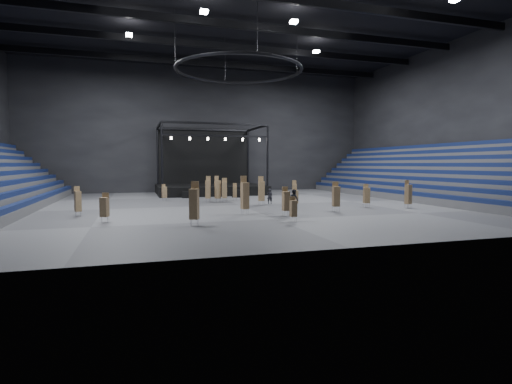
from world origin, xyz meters
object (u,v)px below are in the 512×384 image
object	(u,v)px
chair_stack_3	(235,191)
chair_stack_8	(293,208)
chair_stack_1	(366,195)
chair_stack_11	(194,203)
flight_case_right	(238,194)
chair_stack_0	(218,189)
chair_stack_7	(105,207)
chair_stack_6	(408,194)
flight_case_left	(187,195)
chair_stack_5	(336,196)
chair_stack_10	(295,197)
man_center	(270,196)
chair_stack_4	(286,200)
chair_stack_12	(224,190)
stage	(209,183)
flight_case_mid	(240,194)
chair_stack_15	(78,201)
chair_stack_2	(245,195)
crew_member	(294,199)
chair_stack_14	(261,191)
chair_stack_13	(164,192)
chair_stack_16	(208,189)
chair_stack_9	(294,191)

from	to	relation	value
chair_stack_3	chair_stack_8	size ratio (longest dim) A/B	1.10
chair_stack_1	chair_stack_11	distance (m)	18.05
flight_case_right	chair_stack_8	bearing A→B (deg)	-93.72
chair_stack_11	chair_stack_0	bearing A→B (deg)	98.01
chair_stack_7	chair_stack_6	bearing A→B (deg)	26.09
flight_case_left	chair_stack_0	size ratio (longest dim) A/B	0.43
chair_stack_5	chair_stack_10	xyz separation A→B (m)	(-1.95, 4.19, -0.34)
flight_case_right	man_center	xyz separation A→B (m)	(1.18, -8.44, 0.32)
chair_stack_0	chair_stack_4	xyz separation A→B (m)	(2.83, -12.43, -0.20)
chair_stack_5	chair_stack_3	bearing A→B (deg)	124.25
flight_case_left	chair_stack_0	xyz separation A→B (m)	(2.38, -6.36, 1.01)
chair_stack_8	chair_stack_12	world-z (taller)	chair_stack_12
chair_stack_11	stage	bearing A→B (deg)	102.68
stage	flight_case_mid	bearing A→B (deg)	-71.61
flight_case_left	chair_stack_15	xyz separation A→B (m)	(-10.19, -14.17, 0.79)
chair_stack_2	chair_stack_7	xyz separation A→B (m)	(-10.37, -1.42, -0.45)
flight_case_right	chair_stack_15	world-z (taller)	chair_stack_15
crew_member	chair_stack_10	bearing A→B (deg)	-40.40
chair_stack_14	chair_stack_12	bearing A→B (deg)	126.90
chair_stack_13	chair_stack_11	bearing A→B (deg)	-108.37
stage	chair_stack_1	xyz separation A→B (m)	(10.73, -21.77, -0.28)
chair_stack_7	chair_stack_16	distance (m)	15.63
flight_case_left	chair_stack_7	world-z (taller)	chair_stack_7
flight_case_left	chair_stack_6	world-z (taller)	chair_stack_6
stage	chair_stack_2	distance (m)	23.50
chair_stack_9	chair_stack_3	bearing A→B (deg)	154.56
flight_case_mid	chair_stack_7	size ratio (longest dim) A/B	0.63
crew_member	chair_stack_11	bearing A→B (deg)	110.27
chair_stack_2	chair_stack_4	world-z (taller)	chair_stack_2
chair_stack_12	flight_case_right	bearing A→B (deg)	76.15
chair_stack_4	chair_stack_14	size ratio (longest dim) A/B	0.81
chair_stack_10	chair_stack_14	xyz separation A→B (m)	(-2.47, 2.64, 0.45)
flight_case_left	chair_stack_15	bearing A→B (deg)	-125.70
chair_stack_3	chair_stack_14	xyz separation A→B (m)	(1.26, -5.67, 0.42)
flight_case_right	chair_stack_11	size ratio (longest dim) A/B	0.47
chair_stack_9	chair_stack_1	bearing A→B (deg)	-36.81
chair_stack_8	chair_stack_10	size ratio (longest dim) A/B	0.95
chair_stack_11	chair_stack_10	bearing A→B (deg)	63.76
stage	chair_stack_3	size ratio (longest dim) A/B	7.26
chair_stack_1	flight_case_left	bearing A→B (deg)	143.16
chair_stack_3	chair_stack_10	xyz separation A→B (m)	(3.72, -8.31, -0.03)
chair_stack_14	man_center	world-z (taller)	chair_stack_14
chair_stack_0	chair_stack_8	size ratio (longest dim) A/B	1.58
chair_stack_0	chair_stack_4	size ratio (longest dim) A/B	1.22
flight_case_left	chair_stack_16	xyz separation A→B (m)	(1.43, -5.95, 1.00)
chair_stack_15	chair_stack_12	bearing A→B (deg)	6.41
flight_case_mid	chair_stack_8	distance (m)	20.94
chair_stack_9	chair_stack_14	bearing A→B (deg)	-147.96
chair_stack_5	chair_stack_13	xyz separation A→B (m)	(-13.14, 14.29, -0.35)
chair_stack_2	chair_stack_11	distance (m)	6.69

